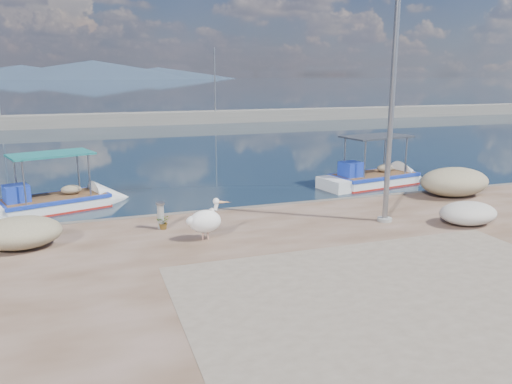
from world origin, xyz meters
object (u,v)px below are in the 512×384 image
Objects in this scene: boat_left at (54,205)px; boat_right at (373,181)px; pelican at (206,221)px; lamp_post at (391,111)px; bollard_near at (161,214)px.

boat_right reaches higher than boat_left.
pelican is 0.17× the size of lamp_post.
boat_left is at bearing 124.73° from pelican.
boat_left reaches higher than bollard_near.
lamp_post reaches higher than boat_left.
lamp_post is at bearing -12.28° from bollard_near.
boat_left is at bearing 121.40° from bollard_near.
lamp_post is (5.54, -0.01, 2.76)m from pelican.
bollard_near is (-6.54, 1.42, -2.88)m from lamp_post.
boat_right is 8.25m from lamp_post.
pelican is 1.73m from bollard_near.
bollard_near is (-10.19, -5.04, 0.72)m from boat_right.
boat_left reaches higher than pelican.
boat_right is 7.21× the size of bollard_near.
boat_left is at bearing 169.48° from boat_right.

